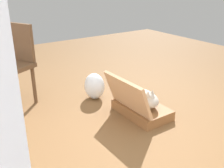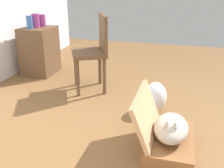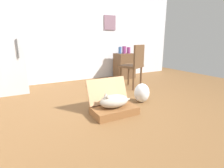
{
  "view_description": "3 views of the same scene",
  "coord_description": "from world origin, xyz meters",
  "px_view_note": "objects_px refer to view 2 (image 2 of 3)",
  "views": [
    {
      "loc": [
        -2.1,
        1.57,
        1.45
      ],
      "look_at": [
        -0.03,
        0.14,
        0.43
      ],
      "focal_mm": 42.35,
      "sensor_mm": 36.0,
      "label": 1
    },
    {
      "loc": [
        -2.1,
        -0.26,
        1.36
      ],
      "look_at": [
        0.21,
        0.39,
        0.41
      ],
      "focal_mm": 42.74,
      "sensor_mm": 36.0,
      "label": 2
    },
    {
      "loc": [
        -1.25,
        -2.24,
        1.05
      ],
      "look_at": [
        0.18,
        0.38,
        0.29
      ],
      "focal_mm": 27.33,
      "sensor_mm": 36.0,
      "label": 3
    }
  ],
  "objects_px": {
    "cat": "(171,128)",
    "vase_short": "(42,20)",
    "vase_round": "(36,21)",
    "suitcase_base": "(170,143)",
    "chair": "(94,49)",
    "side_table": "(40,51)",
    "plastic_bag_white": "(156,97)",
    "vase_tall": "(29,22)"
  },
  "relations": [
    {
      "from": "side_table",
      "to": "vase_short",
      "type": "xyz_separation_m",
      "value": [
        0.13,
        -0.02,
        0.43
      ]
    },
    {
      "from": "side_table",
      "to": "vase_tall",
      "type": "bearing_deg",
      "value": 161.36
    },
    {
      "from": "vase_short",
      "to": "vase_round",
      "type": "bearing_deg",
      "value": 163.93
    },
    {
      "from": "plastic_bag_white",
      "to": "vase_short",
      "type": "relative_size",
      "value": 1.93
    },
    {
      "from": "suitcase_base",
      "to": "side_table",
      "type": "bearing_deg",
      "value": 54.26
    },
    {
      "from": "side_table",
      "to": "vase_round",
      "type": "xyz_separation_m",
      "value": [
        0.0,
        0.02,
        0.45
      ]
    },
    {
      "from": "side_table",
      "to": "vase_round",
      "type": "height_order",
      "value": "vase_round"
    },
    {
      "from": "suitcase_base",
      "to": "cat",
      "type": "bearing_deg",
      "value": 176.79
    },
    {
      "from": "cat",
      "to": "chair",
      "type": "distance_m",
      "value": 1.56
    },
    {
      "from": "cat",
      "to": "vase_tall",
      "type": "relative_size",
      "value": 2.82
    },
    {
      "from": "vase_round",
      "to": "side_table",
      "type": "bearing_deg",
      "value": -90.0
    },
    {
      "from": "plastic_bag_white",
      "to": "chair",
      "type": "relative_size",
      "value": 0.35
    },
    {
      "from": "chair",
      "to": "side_table",
      "type": "bearing_deg",
      "value": -138.02
    },
    {
      "from": "side_table",
      "to": "chair",
      "type": "relative_size",
      "value": 0.73
    },
    {
      "from": "cat",
      "to": "vase_short",
      "type": "distance_m",
      "value": 2.67
    },
    {
      "from": "cat",
      "to": "chair",
      "type": "height_order",
      "value": "chair"
    },
    {
      "from": "vase_short",
      "to": "suitcase_base",
      "type": "bearing_deg",
      "value": -128.2
    },
    {
      "from": "side_table",
      "to": "vase_short",
      "type": "height_order",
      "value": "vase_short"
    },
    {
      "from": "suitcase_base",
      "to": "side_table",
      "type": "xyz_separation_m",
      "value": [
        1.49,
        2.06,
        0.29
      ]
    },
    {
      "from": "suitcase_base",
      "to": "side_table",
      "type": "distance_m",
      "value": 2.56
    },
    {
      "from": "vase_tall",
      "to": "chair",
      "type": "height_order",
      "value": "chair"
    },
    {
      "from": "vase_round",
      "to": "chair",
      "type": "bearing_deg",
      "value": -110.93
    },
    {
      "from": "suitcase_base",
      "to": "vase_tall",
      "type": "height_order",
      "value": "vase_tall"
    },
    {
      "from": "vase_short",
      "to": "chair",
      "type": "xyz_separation_m",
      "value": [
        -0.52,
        -0.99,
        -0.24
      ]
    },
    {
      "from": "plastic_bag_white",
      "to": "vase_tall",
      "type": "distance_m",
      "value": 2.11
    },
    {
      "from": "suitcase_base",
      "to": "chair",
      "type": "height_order",
      "value": "chair"
    },
    {
      "from": "plastic_bag_white",
      "to": "chair",
      "type": "xyz_separation_m",
      "value": [
        0.42,
        0.84,
        0.37
      ]
    },
    {
      "from": "vase_round",
      "to": "suitcase_base",
      "type": "bearing_deg",
      "value": -125.5
    },
    {
      "from": "vase_short",
      "to": "chair",
      "type": "bearing_deg",
      "value": -117.56
    },
    {
      "from": "side_table",
      "to": "suitcase_base",
      "type": "bearing_deg",
      "value": -125.74
    },
    {
      "from": "suitcase_base",
      "to": "vase_round",
      "type": "bearing_deg",
      "value": 54.5
    },
    {
      "from": "cat",
      "to": "plastic_bag_white",
      "type": "bearing_deg",
      "value": 17.21
    },
    {
      "from": "cat",
      "to": "vase_round",
      "type": "relative_size",
      "value": 2.64
    },
    {
      "from": "plastic_bag_white",
      "to": "chair",
      "type": "height_order",
      "value": "chair"
    },
    {
      "from": "vase_tall",
      "to": "vase_round",
      "type": "bearing_deg",
      "value": -10.76
    },
    {
      "from": "vase_short",
      "to": "cat",
      "type": "bearing_deg",
      "value": -128.32
    },
    {
      "from": "suitcase_base",
      "to": "vase_tall",
      "type": "xyz_separation_m",
      "value": [
        1.36,
        2.11,
        0.73
      ]
    },
    {
      "from": "vase_short",
      "to": "chair",
      "type": "distance_m",
      "value": 1.15
    },
    {
      "from": "vase_tall",
      "to": "vase_round",
      "type": "relative_size",
      "value": 0.94
    },
    {
      "from": "cat",
      "to": "plastic_bag_white",
      "type": "height_order",
      "value": "cat"
    },
    {
      "from": "vase_short",
      "to": "side_table",
      "type": "bearing_deg",
      "value": 171.99
    },
    {
      "from": "plastic_bag_white",
      "to": "vase_short",
      "type": "xyz_separation_m",
      "value": [
        0.94,
        1.84,
        0.62
      ]
    }
  ]
}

